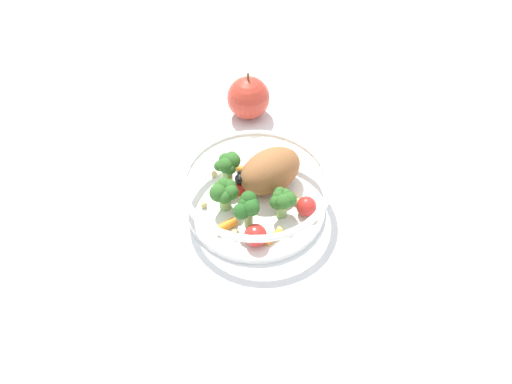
{
  "coord_description": "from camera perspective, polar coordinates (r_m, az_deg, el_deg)",
  "views": [
    {
      "loc": [
        -0.22,
        0.4,
        0.54
      ],
      "look_at": [
        -0.01,
        -0.01,
        0.03
      ],
      "focal_mm": 35.12,
      "sensor_mm": 36.0,
      "label": 1
    }
  ],
  "objects": [
    {
      "name": "ground_plane",
      "position": [
        0.7,
        -0.93,
        -2.25
      ],
      "size": [
        2.4,
        2.4,
        0.0
      ],
      "primitive_type": "plane",
      "color": "white"
    },
    {
      "name": "loose_apple",
      "position": [
        0.84,
        -0.87,
        10.67
      ],
      "size": [
        0.07,
        0.07,
        0.08
      ],
      "color": "#BC3828",
      "rests_on": "ground_plane"
    },
    {
      "name": "food_container",
      "position": [
        0.69,
        0.27,
        0.43
      ],
      "size": [
        0.2,
        0.2,
        0.07
      ],
      "color": "white",
      "rests_on": "ground_plane"
    }
  ]
}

